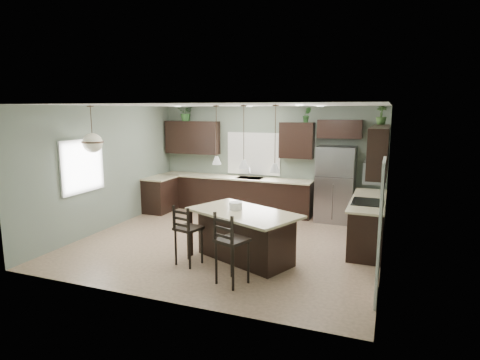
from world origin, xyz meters
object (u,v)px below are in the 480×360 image
Objects in this scene: refrigerator at (335,184)px; plant_back_left at (186,112)px; kitchen_island at (244,236)px; serving_dish at (236,206)px; bar_stool_left at (189,235)px; bar_stool_right at (232,248)px.

refrigerator is 3.95× the size of plant_back_left.
plant_back_left is (-2.97, 3.43, 2.17)m from kitchen_island.
plant_back_left is (-2.78, 3.35, 1.64)m from serving_dish.
kitchen_island is 8.18× the size of serving_dish.
kitchen_island is 0.99m from bar_stool_left.
bar_stool_right is (0.36, -1.05, -0.41)m from serving_dish.
plant_back_left is at bearing 154.41° from kitchen_island.
kitchen_island is 0.57m from serving_dish.
plant_back_left reaches higher than bar_stool_left.
serving_dish reaches higher than kitchen_island.
refrigerator is 3.48m from serving_dish.
serving_dish is 0.22× the size of bar_stool_left.
bar_stool_left is (-0.85, -0.50, 0.08)m from kitchen_island.
refrigerator reaches higher than bar_stool_right.
plant_back_left is at bearing 146.16° from bar_stool_right.
bar_stool_left is at bearing 175.70° from bar_stool_right.
kitchen_island is 4.19× the size of plant_back_left.
bar_stool_right is at bearing -54.49° from plant_back_left.
kitchen_island is at bearing -109.45° from refrigerator.
kitchen_island is 1.00m from bar_stool_right.
serving_dish is at bearing 180.00° from kitchen_island.
bar_stool_left is at bearing -61.65° from plant_back_left.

